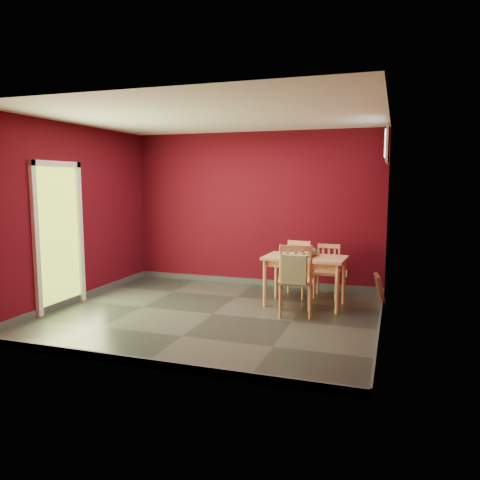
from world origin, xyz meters
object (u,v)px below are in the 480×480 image
(cat, at_px, (310,250))
(picture_frame, at_px, (380,289))
(tote_bag, at_px, (294,269))
(chair_near, at_px, (295,279))
(dining_table, at_px, (305,263))
(chair_far_right, at_px, (327,270))
(chair_far_left, at_px, (296,268))

(cat, distance_m, picture_frame, 1.24)
(tote_bag, relative_size, cat, 1.18)
(chair_near, xyz_separation_m, picture_frame, (1.08, 1.04, -0.29))
(dining_table, bearing_deg, picture_frame, 23.94)
(chair_far_right, xyz_separation_m, tote_bag, (-0.23, -1.44, 0.26))
(chair_far_right, distance_m, picture_frame, 0.86)
(chair_far_right, relative_size, tote_bag, 1.84)
(chair_far_left, relative_size, cat, 2.30)
(tote_bag, bearing_deg, chair_far_left, 100.50)
(chair_far_right, xyz_separation_m, chair_near, (-0.27, -1.21, 0.08))
(dining_table, distance_m, chair_far_right, 0.72)
(chair_far_left, xyz_separation_m, chair_near, (0.22, -1.11, 0.06))
(chair_far_right, bearing_deg, chair_near, -102.32)
(dining_table, distance_m, chair_far_left, 0.62)
(chair_far_right, relative_size, chair_near, 0.84)
(tote_bag, distance_m, cat, 0.85)
(chair_far_right, height_order, tote_bag, tote_bag)
(cat, bearing_deg, chair_far_left, 107.84)
(dining_table, relative_size, picture_frame, 2.67)
(picture_frame, bearing_deg, tote_bag, -129.61)
(chair_far_right, bearing_deg, picture_frame, -11.96)
(tote_bag, height_order, cat, tote_bag)
(chair_far_left, bearing_deg, dining_table, -65.99)
(chair_near, bearing_deg, chair_far_right, 77.68)
(dining_table, xyz_separation_m, chair_far_right, (0.24, 0.64, -0.22))
(dining_table, distance_m, chair_near, 0.59)
(chair_far_right, xyz_separation_m, cat, (-0.17, -0.61, 0.41))
(dining_table, xyz_separation_m, tote_bag, (0.01, -0.80, 0.04))
(chair_far_left, relative_size, tote_bag, 1.94)
(dining_table, bearing_deg, chair_far_left, 114.01)
(chair_far_right, bearing_deg, dining_table, -110.58)
(dining_table, height_order, cat, cat)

